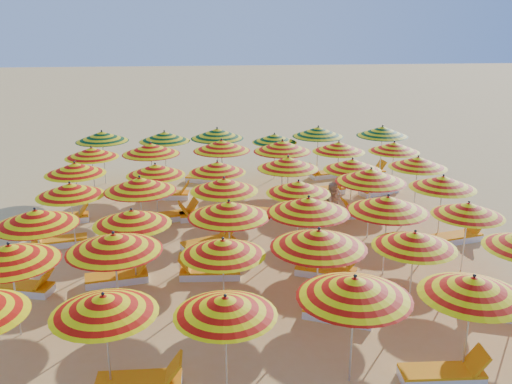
# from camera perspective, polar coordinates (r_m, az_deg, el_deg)

# --- Properties ---
(ground) EXTENTS (120.00, 120.00, 0.00)m
(ground) POSITION_cam_1_polar(r_m,az_deg,el_deg) (18.60, 0.14, -5.17)
(ground) COLOR #DFAE63
(ground) RESTS_ON ground
(umbrella_1) EXTENTS (2.37, 2.37, 2.19)m
(umbrella_1) POSITION_cam_1_polar(r_m,az_deg,el_deg) (11.40, -14.98, -10.82)
(umbrella_1) COLOR silver
(umbrella_1) RESTS_ON ground
(umbrella_2) EXTENTS (2.60, 2.60, 2.14)m
(umbrella_2) POSITION_cam_1_polar(r_m,az_deg,el_deg) (11.09, -3.09, -11.30)
(umbrella_2) COLOR silver
(umbrella_2) RESTS_ON ground
(umbrella_3) EXTENTS (2.36, 2.36, 2.42)m
(umbrella_3) POSITION_cam_1_polar(r_m,az_deg,el_deg) (11.37, 9.84, -9.41)
(umbrella_3) COLOR silver
(umbrella_3) RESTS_ON ground
(umbrella_4) EXTENTS (2.27, 2.27, 2.29)m
(umbrella_4) POSITION_cam_1_polar(r_m,az_deg,el_deg) (12.29, 20.89, -8.81)
(umbrella_4) COLOR silver
(umbrella_4) RESTS_ON ground
(umbrella_6) EXTENTS (2.77, 2.77, 2.35)m
(umbrella_6) POSITION_cam_1_polar(r_m,az_deg,el_deg) (13.95, -23.42, -5.67)
(umbrella_6) COLOR silver
(umbrella_6) RESTS_ON ground
(umbrella_7) EXTENTS (2.73, 2.73, 2.39)m
(umbrella_7) POSITION_cam_1_polar(r_m,az_deg,el_deg) (13.70, -14.02, -4.93)
(umbrella_7) COLOR silver
(umbrella_7) RESTS_ON ground
(umbrella_8) EXTENTS (2.60, 2.60, 2.16)m
(umbrella_8) POSITION_cam_1_polar(r_m,az_deg,el_deg) (13.56, -3.33, -5.54)
(umbrella_8) COLOR silver
(umbrella_8) RESTS_ON ground
(umbrella_9) EXTENTS (2.60, 2.60, 2.44)m
(umbrella_9) POSITION_cam_1_polar(r_m,az_deg,el_deg) (13.47, 6.29, -4.67)
(umbrella_9) COLOR silver
(umbrella_9) RESTS_ON ground
(umbrella_10) EXTENTS (2.74, 2.74, 2.19)m
(umbrella_10) POSITION_cam_1_polar(r_m,az_deg,el_deg) (14.43, 15.58, -4.62)
(umbrella_10) COLOR silver
(umbrella_10) RESTS_ON ground
(umbrella_12) EXTENTS (2.82, 2.82, 2.34)m
(umbrella_12) POSITION_cam_1_polar(r_m,az_deg,el_deg) (16.03, -21.17, -2.40)
(umbrella_12) COLOR silver
(umbrella_12) RESTS_ON ground
(umbrella_13) EXTENTS (2.42, 2.42, 2.23)m
(umbrella_13) POSITION_cam_1_polar(r_m,az_deg,el_deg) (15.61, -12.31, -2.48)
(umbrella_13) COLOR silver
(umbrella_13) RESTS_ON ground
(umbrella_14) EXTENTS (2.83, 2.83, 2.39)m
(umbrella_14) POSITION_cam_1_polar(r_m,az_deg,el_deg) (15.44, -2.73, -1.74)
(umbrella_14) COLOR silver
(umbrella_14) RESTS_ON ground
(umbrella_15) EXTENTS (2.40, 2.40, 2.43)m
(umbrella_15) POSITION_cam_1_polar(r_m,az_deg,el_deg) (15.68, 5.27, -1.33)
(umbrella_15) COLOR silver
(umbrella_15) RESTS_ON ground
(umbrella_16) EXTENTS (2.79, 2.79, 2.43)m
(umbrella_16) POSITION_cam_1_polar(r_m,az_deg,el_deg) (16.17, 13.05, -1.17)
(umbrella_16) COLOR silver
(umbrella_16) RESTS_ON ground
(umbrella_17) EXTENTS (2.37, 2.37, 2.15)m
(umbrella_17) POSITION_cam_1_polar(r_m,az_deg,el_deg) (17.12, 20.46, -1.63)
(umbrella_17) COLOR silver
(umbrella_17) RESTS_ON ground
(umbrella_18) EXTENTS (2.44, 2.44, 2.22)m
(umbrella_18) POSITION_cam_1_polar(r_m,az_deg,el_deg) (18.49, -18.11, 0.24)
(umbrella_18) COLOR silver
(umbrella_18) RESTS_ON ground
(umbrella_19) EXTENTS (2.42, 2.42, 2.38)m
(umbrella_19) POSITION_cam_1_polar(r_m,az_deg,el_deg) (18.00, -11.55, 0.76)
(umbrella_19) COLOR silver
(umbrella_19) RESTS_ON ground
(umbrella_20) EXTENTS (2.31, 2.31, 2.28)m
(umbrella_20) POSITION_cam_1_polar(r_m,az_deg,el_deg) (17.91, -3.21, 0.73)
(umbrella_20) COLOR silver
(umbrella_20) RESTS_ON ground
(umbrella_21) EXTENTS (2.71, 2.71, 2.18)m
(umbrella_21) POSITION_cam_1_polar(r_m,az_deg,el_deg) (17.99, 4.27, 0.48)
(umbrella_21) COLOR silver
(umbrella_21) RESTS_ON ground
(umbrella_22) EXTENTS (2.33, 2.33, 2.43)m
(umbrella_22) POSITION_cam_1_polar(r_m,az_deg,el_deg) (18.77, 11.42, 1.63)
(umbrella_22) COLOR silver
(umbrella_22) RESTS_ON ground
(umbrella_23) EXTENTS (2.71, 2.71, 2.26)m
(umbrella_23) POSITION_cam_1_polar(r_m,az_deg,el_deg) (19.18, 18.19, 0.94)
(umbrella_23) COLOR silver
(umbrella_23) RESTS_ON ground
(umbrella_24) EXTENTS (2.81, 2.81, 2.24)m
(umbrella_24) POSITION_cam_1_polar(r_m,az_deg,el_deg) (20.81, -17.66, 2.25)
(umbrella_24) COLOR silver
(umbrella_24) RESTS_ON ground
(umbrella_25) EXTENTS (2.70, 2.70, 2.19)m
(umbrella_25) POSITION_cam_1_polar(r_m,az_deg,el_deg) (20.17, -10.03, 2.21)
(umbrella_25) COLOR silver
(umbrella_25) RESTS_ON ground
(umbrella_26) EXTENTS (2.28, 2.28, 2.16)m
(umbrella_26) POSITION_cam_1_polar(r_m,az_deg,el_deg) (20.34, -3.88, 2.50)
(umbrella_26) COLOR silver
(umbrella_26) RESTS_ON ground
(umbrella_27) EXTENTS (2.36, 2.36, 2.34)m
(umbrella_27) POSITION_cam_1_polar(r_m,az_deg,el_deg) (20.27, 3.23, 2.93)
(umbrella_27) COLOR silver
(umbrella_27) RESTS_ON ground
(umbrella_28) EXTENTS (2.70, 2.70, 2.21)m
(umbrella_28) POSITION_cam_1_polar(r_m,az_deg,el_deg) (20.73, 9.62, 2.73)
(umbrella_28) COLOR silver
(umbrella_28) RESTS_ON ground
(umbrella_29) EXTENTS (2.26, 2.26, 2.24)m
(umbrella_29) POSITION_cam_1_polar(r_m,az_deg,el_deg) (21.48, 15.89, 2.88)
(umbrella_29) COLOR silver
(umbrella_29) RESTS_ON ground
(umbrella_30) EXTENTS (2.61, 2.61, 2.20)m
(umbrella_30) POSITION_cam_1_polar(r_m,az_deg,el_deg) (23.10, -16.13, 3.82)
(umbrella_30) COLOR silver
(umbrella_30) RESTS_ON ground
(umbrella_31) EXTENTS (2.83, 2.83, 2.38)m
(umbrella_31) POSITION_cam_1_polar(r_m,az_deg,el_deg) (22.53, -10.49, 4.28)
(umbrella_31) COLOR silver
(umbrella_31) RESTS_ON ground
(umbrella_32) EXTENTS (2.86, 2.86, 2.40)m
(umbrella_32) POSITION_cam_1_polar(r_m,az_deg,el_deg) (22.63, -3.46, 4.67)
(umbrella_32) COLOR silver
(umbrella_32) RESTS_ON ground
(umbrella_33) EXTENTS (2.94, 2.94, 2.42)m
(umbrella_33) POSITION_cam_1_polar(r_m,az_deg,el_deg) (22.43, 2.66, 4.60)
(umbrella_33) COLOR silver
(umbrella_33) RESTS_ON ground
(umbrella_34) EXTENTS (2.20, 2.20, 2.25)m
(umbrella_34) POSITION_cam_1_polar(r_m,az_deg,el_deg) (23.19, 8.28, 4.49)
(umbrella_34) COLOR silver
(umbrella_34) RESTS_ON ground
(umbrella_35) EXTENTS (2.59, 2.59, 2.19)m
(umbrella_35) POSITION_cam_1_polar(r_m,az_deg,el_deg) (23.81, 13.65, 4.40)
(umbrella_35) COLOR silver
(umbrella_35) RESTS_ON ground
(umbrella_36) EXTENTS (2.71, 2.71, 2.37)m
(umbrella_36) POSITION_cam_1_polar(r_m,az_deg,el_deg) (25.22, -15.15, 5.39)
(umbrella_36) COLOR silver
(umbrella_36) RESTS_ON ground
(umbrella_37) EXTENTS (2.45, 2.45, 2.32)m
(umbrella_37) POSITION_cam_1_polar(r_m,az_deg,el_deg) (24.86, -9.14, 5.50)
(umbrella_37) COLOR silver
(umbrella_37) RESTS_ON ground
(umbrella_38) EXTENTS (2.65, 2.65, 2.43)m
(umbrella_38) POSITION_cam_1_polar(r_m,az_deg,el_deg) (24.74, -3.90, 5.86)
(umbrella_38) COLOR silver
(umbrella_38) RESTS_ON ground
(umbrella_39) EXTENTS (2.51, 2.51, 2.10)m
(umbrella_39) POSITION_cam_1_polar(r_m,az_deg,el_deg) (25.13, 1.86, 5.41)
(umbrella_39) COLOR silver
(umbrella_39) RESTS_ON ground
(umbrella_40) EXTENTS (2.65, 2.65, 2.40)m
(umbrella_40) POSITION_cam_1_polar(r_m,az_deg,el_deg) (25.31, 6.23, 6.02)
(umbrella_40) COLOR silver
(umbrella_40) RESTS_ON ground
(umbrella_41) EXTENTS (2.91, 2.91, 2.40)m
(umbrella_41) POSITION_cam_1_polar(r_m,az_deg,el_deg) (25.86, 12.53, 5.95)
(umbrella_41) COLOR silver
(umbrella_41) RESTS_ON ground
(lounger_0) EXTENTS (1.74, 0.60, 0.69)m
(lounger_0) POSITION_cam_1_polar(r_m,az_deg,el_deg) (12.25, -11.39, -18.15)
(lounger_0) COLOR white
(lounger_0) RESTS_ON ground
(lounger_1) EXTENTS (1.75, 0.64, 0.69)m
(lounger_1) POSITION_cam_1_polar(r_m,az_deg,el_deg) (12.84, 18.26, -16.91)
(lounger_1) COLOR white
(lounger_1) RESTS_ON ground
(lounger_2) EXTENTS (1.82, 1.23, 0.69)m
(lounger_2) POSITION_cam_1_polar(r_m,az_deg,el_deg) (14.42, 8.43, -11.98)
(lounger_2) COLOR white
(lounger_2) RESTS_ON ground
(lounger_3) EXTENTS (1.83, 1.14, 0.69)m
(lounger_3) POSITION_cam_1_polar(r_m,az_deg,el_deg) (15.60, 23.00, -10.89)
(lounger_3) COLOR white
(lounger_3) RESTS_ON ground
(lounger_4) EXTENTS (1.82, 1.02, 0.69)m
(lounger_4) POSITION_cam_1_polar(r_m,az_deg,el_deg) (16.72, -22.29, -8.82)
(lounger_4) COLOR white
(lounger_4) RESTS_ON ground
(lounger_5) EXTENTS (1.81, 0.90, 0.69)m
(lounger_5) POSITION_cam_1_polar(r_m,az_deg,el_deg) (16.49, -13.59, -8.29)
(lounger_5) COLOR white
(lounger_5) RESTS_ON ground
(lounger_6) EXTENTS (1.76, 0.68, 0.69)m
(lounger_6) POSITION_cam_1_polar(r_m,az_deg,el_deg) (16.37, -4.77, -8.01)
(lounger_6) COLOR white
(lounger_6) RESTS_ON ground
(lounger_7) EXTENTS (1.82, 1.22, 0.69)m
(lounger_7) POSITION_cam_1_polar(r_m,az_deg,el_deg) (16.51, 7.16, -7.87)
(lounger_7) COLOR white
(lounger_7) RESTS_ON ground
(lounger_8) EXTENTS (1.81, 0.89, 0.69)m
(lounger_8) POSITION_cam_1_polar(r_m,az_deg,el_deg) (19.44, -19.17, -4.69)
(lounger_8) COLOR white
(lounger_8) RESTS_ON ground
(lounger_9) EXTENTS (1.82, 1.22, 0.69)m
(lounger_9) POSITION_cam_1_polar(r_m,az_deg,el_deg) (18.32, -4.67, -5.08)
(lounger_9) COLOR white
(lounger_9) RESTS_ON ground
(lounger_10) EXTENTS (1.82, 0.98, 0.69)m
(lounger_10) POSITION_cam_1_polar(r_m,az_deg,el_deg) (19.83, 19.48, -4.26)
(lounger_10) COLOR white
(lounger_10) RESTS_ON ground
(lounger_11) EXTENTS (1.81, 0.88, 0.69)m
(lounger_11) POSITION_cam_1_polar(r_m,az_deg,el_deg) (21.47, -18.51, -2.47)
(lounger_11) COLOR white
(lounger_11) RESTS_ON ground
(lounger_12) EXTENTS (1.83, 1.06, 0.69)m
(lounger_12) POSITION_cam_1_polar(r_m,az_deg,el_deg) (20.81, -8.10, -2.34)
(lounger_12) COLOR white
(lounger_12) RESTS_ON ground
(lounger_13) EXTENTS (1.79, 0.79, 0.69)m
(lounger_13) POSITION_cam_1_polar(r_m,az_deg,el_deg) (20.72, -5.43, -2.32)
(lounger_13) COLOR white
(lounger_13) RESTS_ON ground
(lounger_14) EXTENTS (1.83, 1.05, 0.69)m
(lounger_14) POSITION_cam_1_polar(r_m,az_deg,el_deg) (20.84, 1.74, -2.12)
(lounger_14) COLOR white
(lounger_14) RESTS_ON ground
(lounger_15) EXTENTS (1.79, 0.80, 0.69)m
(lounger_15) POSITION_cam_1_polar(r_m,az_deg,el_deg) (21.35, 10.70, -1.94)
(lounger_15) COLOR white
(lounger_15) RESTS_ON ground
(lounger_16) EXTENTS (1.77, 0.72, 0.69)m
(lounger_16) POSITION_cam_1_polar(r_m,az_deg,el_deg) (23.14, -8.71, -0.26)
(lounger_16) COLOR white
(lounger_16) RESTS_ON ground
(lounger_17) EXTENTS (1.82, 0.93, 0.69)m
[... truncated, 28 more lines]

